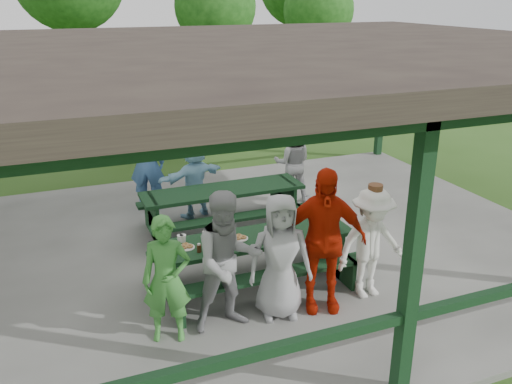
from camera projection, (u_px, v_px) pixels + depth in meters
name	position (u px, v px, depth m)	size (l,w,h in m)	color
ground	(261.00, 249.00, 9.02)	(90.00, 90.00, 0.00)	#2E5219
concrete_slab	(261.00, 246.00, 9.01)	(10.00, 8.00, 0.10)	slate
pavilion_structure	(262.00, 54.00, 7.93)	(10.60, 8.60, 3.24)	black
picnic_table_near	(254.00, 254.00, 7.57)	(2.79, 1.39, 0.75)	black
picnic_table_far	(223.00, 203.00, 9.39)	(2.80, 1.39, 0.75)	black
table_setting	(247.00, 234.00, 7.46)	(2.23, 0.45, 0.10)	white
contestant_green	(167.00, 280.00, 6.28)	(0.57, 0.38, 1.57)	#3E8C37
contestant_grey_left	(228.00, 262.00, 6.48)	(0.86, 0.67, 1.78)	gray
contestant_grey_mid	(280.00, 257.00, 6.75)	(0.80, 0.52, 1.64)	#959598
contestant_red	(322.00, 240.00, 6.86)	(1.13, 0.47, 1.93)	#AE1A05
contestant_white_fedora	(371.00, 243.00, 7.20)	(1.02, 0.61, 1.61)	silver
spectator_lblue	(194.00, 179.00, 9.87)	(1.34, 0.43, 1.45)	#97CEE9
spectator_blue	(147.00, 162.00, 10.16)	(0.67, 0.44, 1.84)	#3B6399
spectator_grey	(292.00, 163.00, 10.65)	(0.74, 0.58, 1.53)	gray
pickup_truck	(191.00, 114.00, 15.75)	(2.33, 5.04, 1.40)	silver
tree_mid	(215.00, 7.00, 21.79)	(3.29, 3.29, 5.15)	#311F13
tree_right	(318.00, 10.00, 23.80)	(3.10, 3.10, 4.84)	#311F13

